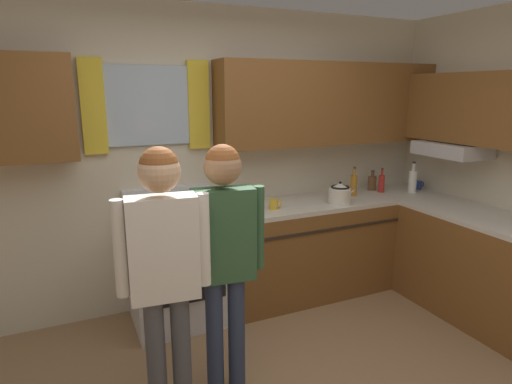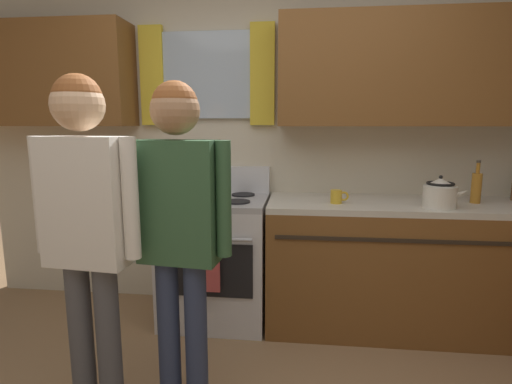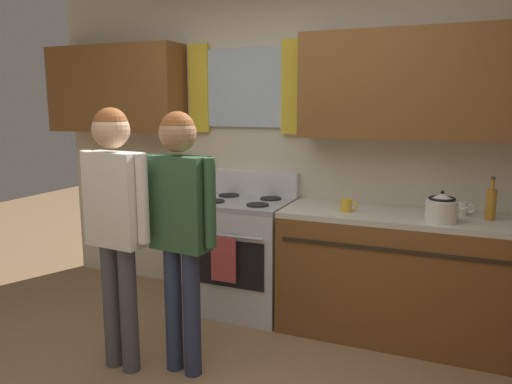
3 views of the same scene
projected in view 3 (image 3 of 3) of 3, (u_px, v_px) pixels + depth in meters
name	position (u px, v px, depth m)	size (l,w,h in m)	color
back_wall_unit	(305.00, 123.00, 3.84)	(4.60, 0.42, 2.60)	beige
kitchen_counter_run	(499.00, 309.00, 2.89)	(2.27, 1.99, 0.90)	brown
stove_oven	(243.00, 253.00, 3.93)	(0.74, 0.67, 1.10)	silver
bottle_oil_amber	(491.00, 204.00, 3.18)	(0.06, 0.06, 0.29)	#B27223
mug_ceramic_white	(462.00, 209.00, 3.32)	(0.13, 0.08, 0.09)	white
mug_mustard_yellow	(347.00, 205.00, 3.44)	(0.12, 0.08, 0.09)	gold
stovetop_kettle	(442.00, 208.00, 3.12)	(0.27, 0.20, 0.21)	silver
adult_left	(115.00, 209.00, 2.93)	(0.50, 0.22, 1.63)	#4C4C51
adult_in_plaid	(180.00, 213.00, 2.89)	(0.50, 0.22, 1.61)	#2D3856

